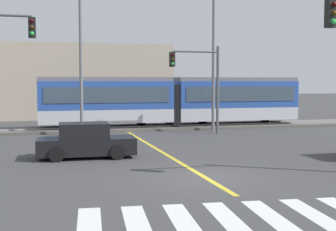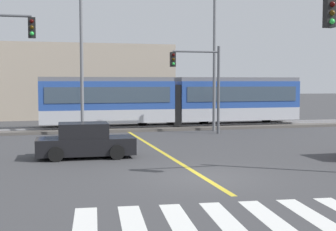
# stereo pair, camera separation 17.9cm
# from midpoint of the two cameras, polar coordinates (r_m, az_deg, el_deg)

# --- Properties ---
(ground_plane) EXTENTS (200.00, 200.00, 0.00)m
(ground_plane) POSITION_cam_midpoint_polar(r_m,az_deg,el_deg) (16.31, 4.23, -7.54)
(ground_plane) COLOR #3D3D3F
(track_bed) EXTENTS (120.00, 4.00, 0.18)m
(track_bed) POSITION_cam_midpoint_polar(r_m,az_deg,el_deg) (32.57, -5.62, -1.53)
(track_bed) COLOR #56514C
(track_bed) RESTS_ON ground
(rail_near) EXTENTS (120.00, 0.08, 0.10)m
(rail_near) POSITION_cam_midpoint_polar(r_m,az_deg,el_deg) (31.85, -5.41, -1.40)
(rail_near) COLOR #939399
(rail_near) RESTS_ON track_bed
(rail_far) EXTENTS (120.00, 0.08, 0.10)m
(rail_far) POSITION_cam_midpoint_polar(r_m,az_deg,el_deg) (33.26, -5.82, -1.17)
(rail_far) COLOR #939399
(rail_far) RESTS_ON track_bed
(light_rail_tram) EXTENTS (18.50, 2.64, 3.43)m
(light_rail_tram) POSITION_cam_midpoint_polar(r_m,az_deg,el_deg) (33.19, 0.40, 1.99)
(light_rail_tram) COLOR #B7BAC1
(light_rail_tram) RESTS_ON track_bed
(crosswalk_stripe_0) EXTENTS (0.83, 2.84, 0.01)m
(crosswalk_stripe_0) POSITION_cam_midpoint_polar(r_m,az_deg,el_deg) (11.29, -10.04, -12.90)
(crosswalk_stripe_0) COLOR silver
(crosswalk_stripe_0) RESTS_ON ground
(crosswalk_stripe_1) EXTENTS (0.83, 2.84, 0.01)m
(crosswalk_stripe_1) POSITION_cam_midpoint_polar(r_m,az_deg,el_deg) (11.33, -4.32, -12.79)
(crosswalk_stripe_1) COLOR silver
(crosswalk_stripe_1) RESTS_ON ground
(crosswalk_stripe_2) EXTENTS (0.83, 2.84, 0.01)m
(crosswalk_stripe_2) POSITION_cam_midpoint_polar(r_m,az_deg,el_deg) (11.47, 1.29, -12.56)
(crosswalk_stripe_2) COLOR silver
(crosswalk_stripe_2) RESTS_ON ground
(crosswalk_stripe_3) EXTENTS (0.83, 2.84, 0.01)m
(crosswalk_stripe_3) POSITION_cam_midpoint_polar(r_m,az_deg,el_deg) (11.72, 6.71, -12.23)
(crosswalk_stripe_3) COLOR silver
(crosswalk_stripe_3) RESTS_ON ground
(crosswalk_stripe_4) EXTENTS (0.83, 2.84, 0.01)m
(crosswalk_stripe_4) POSITION_cam_midpoint_polar(r_m,az_deg,el_deg) (12.06, 11.84, -11.81)
(crosswalk_stripe_4) COLOR silver
(crosswalk_stripe_4) RESTS_ON ground
(crosswalk_stripe_5) EXTENTS (0.83, 2.84, 0.01)m
(crosswalk_stripe_5) POSITION_cam_midpoint_polar(r_m,az_deg,el_deg) (12.49, 16.64, -11.34)
(crosswalk_stripe_5) COLOR silver
(crosswalk_stripe_5) RESTS_ON ground
(lane_centre_line) EXTENTS (0.20, 17.65, 0.01)m
(lane_centre_line) POSITION_cam_midpoint_polar(r_m,az_deg,el_deg) (22.05, -1.00, -4.46)
(lane_centre_line) COLOR gold
(lane_centre_line) RESTS_ON ground
(sedan_crossing) EXTENTS (4.25, 2.02, 1.52)m
(sedan_crossing) POSITION_cam_midpoint_polar(r_m,az_deg,el_deg) (20.64, -10.23, -3.16)
(sedan_crossing) COLOR black
(sedan_crossing) RESTS_ON ground
(traffic_light_far_right) EXTENTS (3.25, 0.38, 5.53)m
(traffic_light_far_right) POSITION_cam_midpoint_polar(r_m,az_deg,el_deg) (29.43, 3.88, 4.86)
(traffic_light_far_right) COLOR #515459
(traffic_light_far_right) RESTS_ON ground
(street_lamp_centre) EXTENTS (2.45, 0.28, 9.12)m
(street_lamp_centre) POSITION_cam_midpoint_polar(r_m,az_deg,el_deg) (28.69, -10.31, 7.84)
(street_lamp_centre) COLOR slate
(street_lamp_centre) RESTS_ON ground
(street_lamp_east) EXTENTS (2.45, 0.28, 9.52)m
(street_lamp_east) POSITION_cam_midpoint_polar(r_m,az_deg,el_deg) (31.49, 5.78, 7.92)
(street_lamp_east) COLOR slate
(street_lamp_east) RESTS_ON ground
(building_backdrop_far) EXTENTS (20.97, 6.00, 6.65)m
(building_backdrop_far) POSITION_cam_midpoint_polar(r_m,az_deg,el_deg) (43.92, -13.80, 4.06)
(building_backdrop_far) COLOR tan
(building_backdrop_far) RESTS_ON ground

